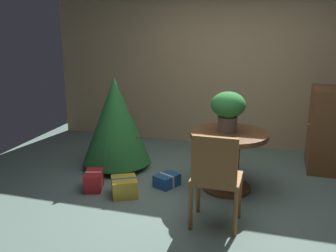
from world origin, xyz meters
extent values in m
plane|color=slate|center=(0.00, 0.00, 0.00)|extent=(6.60, 6.60, 0.00)
cube|color=tan|center=(0.00, 2.20, 1.30)|extent=(6.00, 0.10, 2.60)
cylinder|color=brown|center=(0.26, 0.41, 0.02)|extent=(0.59, 0.59, 0.04)
cylinder|color=brown|center=(0.26, 0.41, 0.36)|extent=(0.28, 0.28, 0.63)
cylinder|color=brown|center=(0.26, 0.41, 0.70)|extent=(0.92, 0.92, 0.06)
cylinder|color=#665B51|center=(0.23, 0.45, 0.82)|extent=(0.23, 0.23, 0.18)
ellipsoid|color=#287533|center=(0.23, 0.45, 1.05)|extent=(0.41, 0.41, 0.30)
sphere|color=red|center=(0.07, 0.43, 1.07)|extent=(0.06, 0.06, 0.06)
sphere|color=red|center=(0.32, 0.42, 1.08)|extent=(0.07, 0.07, 0.07)
sphere|color=red|center=(0.35, 0.47, 1.10)|extent=(0.05, 0.05, 0.05)
sphere|color=red|center=(0.24, 0.31, 1.09)|extent=(0.09, 0.09, 0.09)
cylinder|color=brown|center=(0.04, -0.25, 0.23)|extent=(0.04, 0.04, 0.47)
cylinder|color=brown|center=(0.47, -0.25, 0.23)|extent=(0.04, 0.04, 0.47)
cylinder|color=brown|center=(0.04, -0.62, 0.23)|extent=(0.04, 0.04, 0.47)
cylinder|color=brown|center=(0.47, -0.62, 0.23)|extent=(0.04, 0.04, 0.47)
cube|color=brown|center=(0.26, -0.44, 0.49)|extent=(0.48, 0.41, 0.05)
cube|color=brown|center=(0.26, -0.62, 0.75)|extent=(0.43, 0.05, 0.46)
cylinder|color=brown|center=(-1.34, 0.72, 0.04)|extent=(0.10, 0.10, 0.08)
cone|color=#287533|center=(-1.34, 0.72, 0.68)|extent=(0.95, 0.95, 1.19)
sphere|color=red|center=(-1.31, 0.78, 1.06)|extent=(0.05, 0.05, 0.05)
sphere|color=#2D51A8|center=(-1.41, 0.80, 1.00)|extent=(0.04, 0.04, 0.04)
sphere|color=red|center=(-1.17, 0.77, 0.79)|extent=(0.05, 0.05, 0.05)
sphere|color=silver|center=(-1.62, 0.82, 0.47)|extent=(0.06, 0.06, 0.06)
sphere|color=#2D51A8|center=(-1.21, 0.89, 0.66)|extent=(0.04, 0.04, 0.04)
sphere|color=#2D51A8|center=(-1.65, 0.53, 0.30)|extent=(0.04, 0.04, 0.04)
sphere|color=silver|center=(-1.10, 0.78, 0.56)|extent=(0.04, 0.04, 0.04)
sphere|color=red|center=(-1.03, 0.68, 0.46)|extent=(0.04, 0.04, 0.04)
cube|color=red|center=(-1.31, -0.05, 0.11)|extent=(0.29, 0.36, 0.22)
cube|color=silver|center=(-1.31, -0.05, 0.11)|extent=(0.20, 0.09, 0.22)
cube|color=#1E569E|center=(-0.48, 0.29, 0.07)|extent=(0.33, 0.36, 0.15)
cube|color=silver|center=(-0.48, 0.29, 0.07)|extent=(0.22, 0.13, 0.15)
cube|color=gold|center=(-0.88, -0.11, 0.11)|extent=(0.40, 0.40, 0.21)
cube|color=#1E569E|center=(-0.88, -0.11, 0.11)|extent=(0.27, 0.17, 0.21)
cube|color=brown|center=(1.45, 1.44, 0.57)|extent=(0.44, 0.63, 1.15)
sphere|color=#B29338|center=(1.22, 1.44, 0.63)|extent=(0.04, 0.04, 0.04)
camera|label=1|loc=(0.76, -3.81, 1.96)|focal=39.63mm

